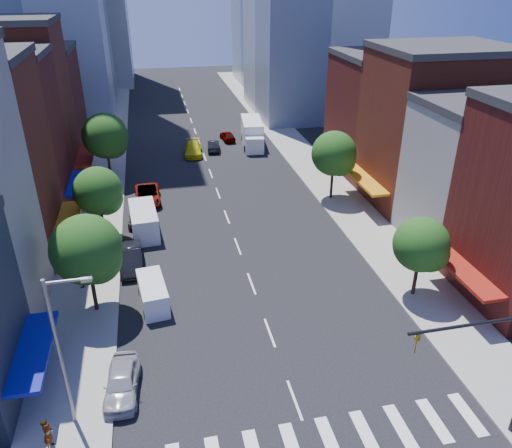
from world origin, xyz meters
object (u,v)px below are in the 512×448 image
at_px(pedestrian_near, 48,434).
at_px(parked_car_front, 122,382).
at_px(parked_car_third, 148,195).
at_px(taxi, 193,149).
at_px(pedestrian_far, 81,278).
at_px(parked_car_rear, 139,216).
at_px(traffic_car_far, 227,136).
at_px(parked_car_second, 131,258).
at_px(cargo_van_near, 153,294).
at_px(box_truck, 252,134).
at_px(cargo_van_far, 144,222).
at_px(traffic_car_oncoming, 213,145).

bearing_deg(pedestrian_near, parked_car_front, -40.31).
bearing_deg(parked_car_front, parked_car_third, 90.38).
distance_m(taxi, pedestrian_far, 31.29).
height_order(parked_car_rear, traffic_car_far, traffic_car_far).
relative_size(parked_car_second, parked_car_rear, 1.12).
height_order(traffic_car_far, pedestrian_near, pedestrian_near).
height_order(parked_car_front, parked_car_rear, parked_car_front).
relative_size(cargo_van_near, taxi, 0.85).
height_order(parked_car_rear, box_truck, box_truck).
distance_m(taxi, box_truck, 8.72).
bearing_deg(cargo_van_far, traffic_car_far, 61.21).
bearing_deg(parked_car_second, parked_car_third, 81.59).
bearing_deg(parked_car_third, pedestrian_far, -110.00).
xyz_separation_m(traffic_car_oncoming, traffic_car_far, (2.56, 3.84, -0.03)).
relative_size(parked_car_third, cargo_van_far, 0.95).
bearing_deg(parked_car_front, pedestrian_near, -133.12).
distance_m(parked_car_second, traffic_car_far, 34.49).
distance_m(parked_car_front, pedestrian_far, 11.93).
height_order(parked_car_rear, cargo_van_far, cargo_van_far).
distance_m(traffic_car_oncoming, box_truck, 5.72).
distance_m(parked_car_second, pedestrian_far, 4.38).
bearing_deg(pedestrian_near, parked_car_second, -5.46).
distance_m(cargo_van_near, cargo_van_far, 11.41).
xyz_separation_m(parked_car_front, pedestrian_far, (-3.28, 11.47, 0.17)).
xyz_separation_m(traffic_car_far, pedestrian_near, (-17.05, -48.87, 0.42)).
xyz_separation_m(traffic_car_oncoming, box_truck, (5.56, 0.97, 0.93)).
xyz_separation_m(cargo_van_near, traffic_car_oncoming, (8.99, 33.68, -0.24)).
xyz_separation_m(pedestrian_near, pedestrian_far, (0.21, 14.64, -0.14)).
distance_m(parked_car_front, parked_car_second, 13.82).
xyz_separation_m(cargo_van_far, traffic_car_far, (11.97, 26.12, -0.53)).
height_order(parked_car_rear, pedestrian_near, pedestrian_near).
relative_size(parked_car_rear, taxi, 0.83).
bearing_deg(taxi, parked_car_front, -96.32).
bearing_deg(box_truck, cargo_van_near, -105.93).
relative_size(parked_car_third, traffic_car_far, 1.41).
bearing_deg(traffic_car_oncoming, cargo_van_near, 82.17).
bearing_deg(pedestrian_near, pedestrian_far, 6.66).
bearing_deg(cargo_van_near, traffic_car_oncoming, 68.51).
relative_size(traffic_car_far, pedestrian_far, 2.45).
relative_size(parked_car_front, parked_car_second, 0.92).
height_order(parked_car_front, pedestrian_far, pedestrian_far).
bearing_deg(box_truck, traffic_car_far, 143.08).
bearing_deg(parked_car_rear, box_truck, 59.48).
xyz_separation_m(parked_car_third, traffic_car_far, (11.56, 19.06, -0.10)).
distance_m(traffic_car_oncoming, pedestrian_far, 33.58).
height_order(pedestrian_near, pedestrian_far, pedestrian_near).
height_order(parked_car_third, pedestrian_far, pedestrian_far).
xyz_separation_m(box_truck, pedestrian_near, (-20.05, -45.99, -0.54)).
distance_m(parked_car_third, cargo_van_far, 7.09).
distance_m(traffic_car_oncoming, pedestrian_near, 47.30).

